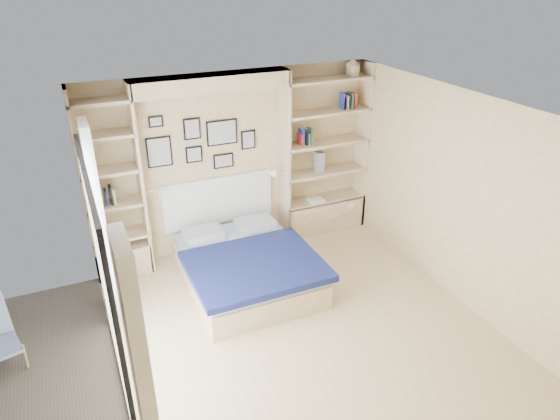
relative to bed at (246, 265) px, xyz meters
name	(u,v)px	position (x,y,z in m)	size (l,w,h in m)	color
ground	(304,331)	(0.25, -1.16, -0.26)	(4.50, 4.50, 0.00)	tan
room_shell	(224,198)	(-0.13, 0.36, 0.81)	(4.50, 4.50, 4.50)	tan
bed	(246,265)	(0.00, 0.00, 0.00)	(1.58, 2.06, 1.07)	tan
photo_gallery	(200,142)	(-0.20, 1.06, 1.34)	(1.48, 0.02, 0.82)	black
reading_lamps	(219,182)	(-0.05, 0.84, 0.84)	(1.92, 0.12, 0.15)	silver
shelf_decor	(310,125)	(1.33, 0.90, 1.43)	(3.57, 0.23, 2.03)	#A51E1E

